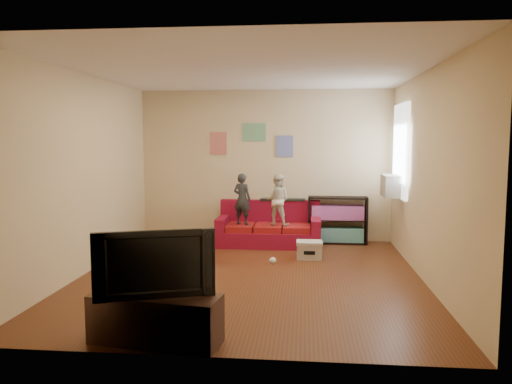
# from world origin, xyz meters

# --- Properties ---
(room_shell) EXTENTS (4.52, 5.02, 2.72)m
(room_shell) POSITION_xyz_m (0.00, 0.00, 1.35)
(room_shell) COLOR #5E2E17
(room_shell) RESTS_ON ground
(sofa) EXTENTS (1.76, 0.81, 0.78)m
(sofa) POSITION_xyz_m (0.11, 2.06, 0.26)
(sofa) COLOR maroon
(sofa) RESTS_ON ground
(child_a) EXTENTS (0.38, 0.32, 0.88)m
(child_a) POSITION_xyz_m (-0.34, 1.90, 0.81)
(child_a) COLOR #292D31
(child_a) RESTS_ON sofa
(child_b) EXTENTS (0.49, 0.42, 0.87)m
(child_b) POSITION_xyz_m (0.26, 1.90, 0.81)
(child_b) COLOR beige
(child_b) RESTS_ON sofa
(coffee_table) EXTENTS (0.88, 0.49, 0.40)m
(coffee_table) POSITION_xyz_m (-1.09, 0.69, 0.34)
(coffee_table) COLOR #A79149
(coffee_table) RESTS_ON ground
(remote) EXTENTS (0.18, 0.06, 0.02)m
(remote) POSITION_xyz_m (-1.34, 0.57, 0.41)
(remote) COLOR black
(remote) RESTS_ON coffee_table
(game_controller) EXTENTS (0.14, 0.07, 0.03)m
(game_controller) POSITION_xyz_m (-0.89, 0.74, 0.41)
(game_controller) COLOR white
(game_controller) RESTS_ON coffee_table
(bookshelf) EXTENTS (1.03, 0.31, 0.82)m
(bookshelf) POSITION_xyz_m (1.29, 2.30, 0.37)
(bookshelf) COLOR black
(bookshelf) RESTS_ON ground
(window) EXTENTS (0.04, 1.08, 1.48)m
(window) POSITION_xyz_m (2.22, 1.65, 1.64)
(window) COLOR white
(window) RESTS_ON room_shell
(ac_unit) EXTENTS (0.28, 0.55, 0.35)m
(ac_unit) POSITION_xyz_m (2.10, 1.65, 1.08)
(ac_unit) COLOR #B7B2A3
(ac_unit) RESTS_ON window
(artwork_left) EXTENTS (0.30, 0.01, 0.40)m
(artwork_left) POSITION_xyz_m (-0.85, 2.48, 1.75)
(artwork_left) COLOR #D87266
(artwork_left) RESTS_ON room_shell
(artwork_center) EXTENTS (0.42, 0.01, 0.32)m
(artwork_center) POSITION_xyz_m (-0.20, 2.48, 1.95)
(artwork_center) COLOR #72B27F
(artwork_center) RESTS_ON room_shell
(artwork_right) EXTENTS (0.30, 0.01, 0.38)m
(artwork_right) POSITION_xyz_m (0.35, 2.48, 1.70)
(artwork_right) COLOR #727FCC
(artwork_right) RESTS_ON room_shell
(file_box) EXTENTS (0.39, 0.30, 0.27)m
(file_box) POSITION_xyz_m (0.79, 1.08, 0.14)
(file_box) COLOR beige
(file_box) RESTS_ON ground
(tv_stand) EXTENTS (1.22, 0.56, 0.44)m
(tv_stand) POSITION_xyz_m (-0.61, -2.25, 0.22)
(tv_stand) COLOR #41271D
(tv_stand) RESTS_ON ground
(television) EXTENTS (1.04, 0.47, 0.60)m
(television) POSITION_xyz_m (-0.61, -2.25, 0.74)
(television) COLOR black
(television) RESTS_ON tv_stand
(tissue) EXTENTS (0.10, 0.10, 0.10)m
(tissue) POSITION_xyz_m (0.26, 0.71, 0.05)
(tissue) COLOR silver
(tissue) RESTS_ON ground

